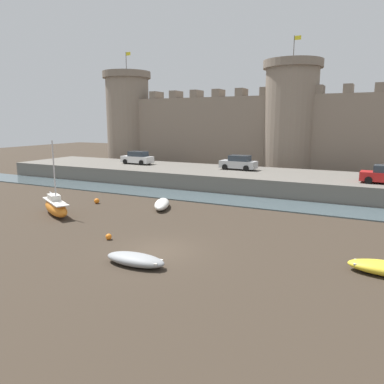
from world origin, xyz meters
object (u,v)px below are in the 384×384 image
(rowboat_midflat_left, at_px, (162,204))
(rowboat_foreground_centre, at_px, (135,259))
(sailboat_near_channel_left, at_px, (56,207))
(car_quay_west, at_px, (137,158))
(car_quay_east, at_px, (239,163))
(mooring_buoy_mid_mud, at_px, (97,201))
(mooring_buoy_near_channel, at_px, (109,237))

(rowboat_midflat_left, bearing_deg, rowboat_foreground_centre, -65.32)
(sailboat_near_channel_left, relative_size, car_quay_west, 1.38)
(rowboat_foreground_centre, xyz_separation_m, car_quay_east, (-3.42, 25.24, 2.19))
(sailboat_near_channel_left, bearing_deg, rowboat_foreground_centre, -26.79)
(sailboat_near_channel_left, relative_size, rowboat_foreground_centre, 1.73)
(rowboat_foreground_centre, height_order, car_quay_west, car_quay_west)
(rowboat_midflat_left, relative_size, mooring_buoy_mid_mud, 8.02)
(rowboat_foreground_centre, relative_size, mooring_buoy_near_channel, 8.92)
(rowboat_midflat_left, bearing_deg, car_quay_east, 82.76)
(mooring_buoy_mid_mud, bearing_deg, rowboat_foreground_centre, -42.53)
(sailboat_near_channel_left, distance_m, rowboat_foreground_centre, 12.74)
(rowboat_foreground_centre, distance_m, mooring_buoy_near_channel, 4.72)
(mooring_buoy_mid_mud, relative_size, car_quay_west, 0.11)
(car_quay_east, distance_m, car_quay_west, 13.43)
(car_quay_east, relative_size, car_quay_west, 1.00)
(rowboat_midflat_left, distance_m, mooring_buoy_mid_mud, 6.18)
(mooring_buoy_mid_mud, bearing_deg, sailboat_near_channel_left, -90.81)
(rowboat_foreground_centre, height_order, car_quay_east, car_quay_east)
(mooring_buoy_mid_mud, height_order, car_quay_east, car_quay_east)
(mooring_buoy_mid_mud, bearing_deg, car_quay_east, 62.10)
(rowboat_foreground_centre, bearing_deg, mooring_buoy_mid_mud, 137.47)
(rowboat_foreground_centre, distance_m, car_quay_west, 30.08)
(rowboat_foreground_centre, height_order, mooring_buoy_mid_mud, rowboat_foreground_centre)
(car_quay_east, bearing_deg, rowboat_foreground_centre, -82.28)
(rowboat_midflat_left, xyz_separation_m, car_quay_east, (1.77, 13.94, 2.12))
(rowboat_midflat_left, xyz_separation_m, mooring_buoy_near_channel, (1.33, -8.59, -0.20))
(sailboat_near_channel_left, xyz_separation_m, mooring_buoy_mid_mud, (0.07, 4.63, -0.43))
(mooring_buoy_mid_mud, relative_size, mooring_buoy_near_channel, 1.24)
(mooring_buoy_mid_mud, height_order, car_quay_west, car_quay_west)
(rowboat_foreground_centre, xyz_separation_m, car_quay_west, (-16.85, 24.82, 2.19))
(car_quay_west, bearing_deg, mooring_buoy_near_channel, -59.58)
(car_quay_east, xyz_separation_m, car_quay_west, (-13.42, -0.43, 0.00))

